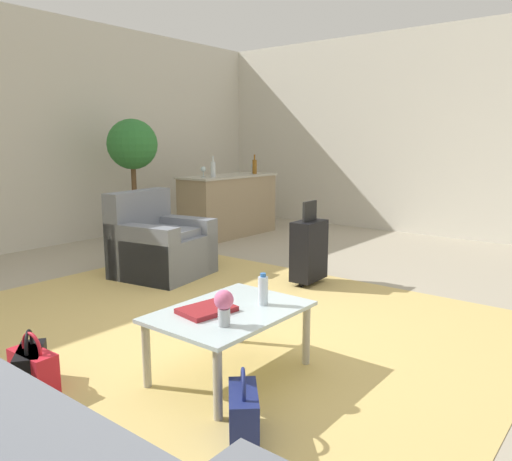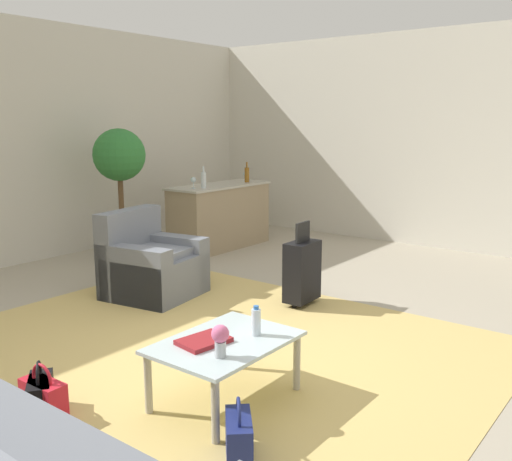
% 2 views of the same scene
% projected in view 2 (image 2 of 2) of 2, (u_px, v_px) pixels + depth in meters
% --- Properties ---
extents(ground_plane, '(12.00, 12.00, 0.00)m').
position_uv_depth(ground_plane, '(210.00, 362.00, 4.41)').
color(ground_plane, '#A89E89').
extents(wall_right, '(0.12, 8.00, 3.10)m').
position_uv_depth(wall_right, '(449.00, 141.00, 8.05)').
color(wall_right, beige).
rests_on(wall_right, ground).
extents(area_rug, '(5.20, 4.40, 0.01)m').
position_uv_depth(area_rug, '(133.00, 382.00, 4.06)').
color(area_rug, tan).
rests_on(area_rug, ground).
extents(armchair, '(0.98, 0.97, 0.91)m').
position_uv_depth(armchair, '(149.00, 267.00, 6.04)').
color(armchair, slate).
rests_on(armchair, ground).
extents(coffee_table, '(0.94, 0.67, 0.43)m').
position_uv_depth(coffee_table, '(225.00, 349.00, 3.73)').
color(coffee_table, silver).
rests_on(coffee_table, ground).
extents(water_bottle, '(0.06, 0.06, 0.20)m').
position_uv_depth(water_bottle, '(256.00, 322.00, 3.80)').
color(water_bottle, silver).
rests_on(water_bottle, coffee_table).
extents(coffee_table_book, '(0.35, 0.28, 0.03)m').
position_uv_depth(coffee_table_book, '(204.00, 341.00, 3.67)').
color(coffee_table_book, maroon).
rests_on(coffee_table_book, coffee_table).
extents(flower_vase, '(0.11, 0.11, 0.21)m').
position_uv_depth(flower_vase, '(220.00, 338.00, 3.43)').
color(flower_vase, '#B2B7BC').
rests_on(flower_vase, coffee_table).
extents(bar_console, '(1.64, 0.63, 0.92)m').
position_uv_depth(bar_console, '(220.00, 215.00, 8.29)').
color(bar_console, '#937F60').
rests_on(bar_console, ground).
extents(wine_glass_leftmost, '(0.08, 0.08, 0.15)m').
position_uv_depth(wine_glass_leftmost, '(193.00, 180.00, 7.73)').
color(wine_glass_leftmost, silver).
rests_on(wine_glass_leftmost, bar_console).
extents(wine_glass_left_of_centre, '(0.08, 0.08, 0.15)m').
position_uv_depth(wine_glass_left_of_centre, '(246.00, 174.00, 8.59)').
color(wine_glass_left_of_centre, silver).
rests_on(wine_glass_left_of_centre, bar_console).
extents(wine_bottle_clear, '(0.07, 0.07, 0.30)m').
position_uv_depth(wine_bottle_clear, '(204.00, 180.00, 7.75)').
color(wine_bottle_clear, silver).
rests_on(wine_bottle_clear, bar_console).
extents(wine_bottle_amber, '(0.07, 0.07, 0.30)m').
position_uv_depth(wine_bottle_amber, '(247.00, 174.00, 8.49)').
color(wine_bottle_amber, brown).
rests_on(wine_bottle_amber, bar_console).
extents(suitcase_black, '(0.41, 0.24, 0.85)m').
position_uv_depth(suitcase_black, '(302.00, 270.00, 5.71)').
color(suitcase_black, black).
rests_on(suitcase_black, ground).
extents(handbag_red, '(0.15, 0.32, 0.36)m').
position_uv_depth(handbag_red, '(44.00, 398.00, 3.57)').
color(handbag_red, red).
rests_on(handbag_red, ground).
extents(handbag_navy, '(0.33, 0.32, 0.36)m').
position_uv_depth(handbag_navy, '(239.00, 437.00, 3.13)').
color(handbag_navy, navy).
rests_on(handbag_navy, ground).
extents(handbag_black, '(0.30, 0.34, 0.36)m').
position_uv_depth(handbag_black, '(41.00, 395.00, 3.60)').
color(handbag_black, black).
rests_on(handbag_black, ground).
extents(potted_ficus, '(0.69, 0.69, 1.73)m').
position_uv_depth(potted_ficus, '(120.00, 169.00, 7.49)').
color(potted_ficus, '#514C56').
rests_on(potted_ficus, ground).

